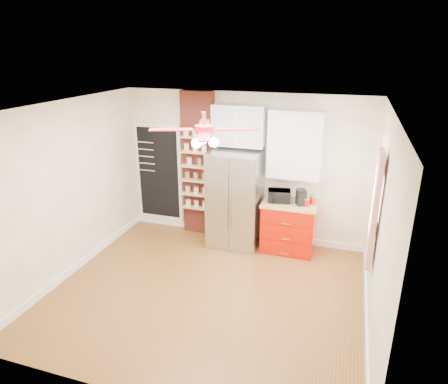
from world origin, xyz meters
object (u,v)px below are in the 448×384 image
(coffee_maker, at_px, (301,197))
(canister_left, at_px, (307,203))
(fridge, at_px, (235,199))
(pantry_jar_oats, at_px, (189,161))
(red_cabinet, at_px, (289,226))
(ceiling_fan, at_px, (204,130))
(toaster_oven, at_px, (279,196))

(coffee_maker, distance_m, canister_left, 0.13)
(fridge, relative_size, pantry_jar_oats, 12.56)
(red_cabinet, xyz_separation_m, ceiling_fan, (-0.92, -1.68, 1.97))
(toaster_oven, distance_m, coffee_maker, 0.38)
(coffee_maker, bearing_deg, pantry_jar_oats, 153.28)
(pantry_jar_oats, bearing_deg, ceiling_fan, -61.39)
(toaster_oven, relative_size, pantry_jar_oats, 2.74)
(red_cabinet, distance_m, toaster_oven, 0.59)
(ceiling_fan, distance_m, pantry_jar_oats, 2.26)
(red_cabinet, relative_size, toaster_oven, 2.46)
(pantry_jar_oats, bearing_deg, canister_left, -4.70)
(coffee_maker, relative_size, pantry_jar_oats, 1.91)
(fridge, distance_m, coffee_maker, 1.16)
(toaster_oven, xyz_separation_m, pantry_jar_oats, (-1.70, 0.12, 0.44))
(canister_left, bearing_deg, coffee_maker, 161.02)
(fridge, bearing_deg, red_cabinet, 2.95)
(fridge, height_order, coffee_maker, fridge)
(ceiling_fan, xyz_separation_m, pantry_jar_oats, (-0.98, 1.79, -0.98))
(canister_left, height_order, pantry_jar_oats, pantry_jar_oats)
(coffee_maker, bearing_deg, ceiling_fan, -146.57)
(fridge, xyz_separation_m, canister_left, (1.25, -0.02, 0.09))
(pantry_jar_oats, bearing_deg, toaster_oven, -3.96)
(red_cabinet, xyz_separation_m, coffee_maker, (0.18, -0.04, 0.58))
(toaster_oven, bearing_deg, ceiling_fan, -123.87)
(toaster_oven, height_order, canister_left, toaster_oven)
(coffee_maker, height_order, pantry_jar_oats, pantry_jar_oats)
(ceiling_fan, distance_m, canister_left, 2.49)
(canister_left, bearing_deg, red_cabinet, 165.97)
(ceiling_fan, relative_size, canister_left, 11.25)
(toaster_oven, bearing_deg, coffee_maker, -14.36)
(fridge, bearing_deg, coffee_maker, 0.72)
(canister_left, distance_m, pantry_jar_oats, 2.24)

